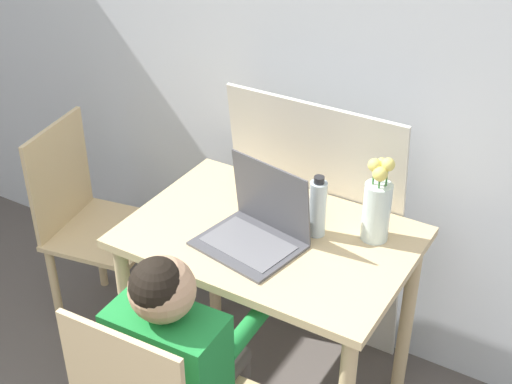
{
  "coord_description": "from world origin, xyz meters",
  "views": [
    {
      "loc": [
        0.97,
        0.03,
        2.1
      ],
      "look_at": [
        -0.01,
        1.68,
        0.92
      ],
      "focal_mm": 50.0,
      "sensor_mm": 36.0,
      "label": 1
    }
  ],
  "objects_px": {
    "chair_spare": "(92,225)",
    "laptop": "(258,225)",
    "person_seated": "(178,349)",
    "flower_vase": "(377,205)",
    "water_bottle": "(318,208)"
  },
  "relations": [
    {
      "from": "chair_spare",
      "to": "person_seated",
      "type": "distance_m",
      "value": 1.01
    },
    {
      "from": "person_seated",
      "to": "flower_vase",
      "type": "height_order",
      "value": "flower_vase"
    },
    {
      "from": "flower_vase",
      "to": "water_bottle",
      "type": "xyz_separation_m",
      "value": [
        -0.17,
        -0.08,
        -0.03
      ]
    },
    {
      "from": "laptop",
      "to": "person_seated",
      "type": "bearing_deg",
      "value": -79.15
    },
    {
      "from": "water_bottle",
      "to": "chair_spare",
      "type": "bearing_deg",
      "value": -177.22
    },
    {
      "from": "person_seated",
      "to": "flower_vase",
      "type": "xyz_separation_m",
      "value": [
        0.32,
        0.66,
        0.24
      ]
    },
    {
      "from": "chair_spare",
      "to": "person_seated",
      "type": "xyz_separation_m",
      "value": [
        0.84,
        -0.54,
        0.17
      ]
    },
    {
      "from": "flower_vase",
      "to": "water_bottle",
      "type": "height_order",
      "value": "flower_vase"
    },
    {
      "from": "person_seated",
      "to": "chair_spare",
      "type": "bearing_deg",
      "value": -35.08
    },
    {
      "from": "person_seated",
      "to": "water_bottle",
      "type": "relative_size",
      "value": 4.57
    },
    {
      "from": "water_bottle",
      "to": "flower_vase",
      "type": "bearing_deg",
      "value": 23.53
    },
    {
      "from": "laptop",
      "to": "flower_vase",
      "type": "bearing_deg",
      "value": 43.35
    },
    {
      "from": "chair_spare",
      "to": "laptop",
      "type": "bearing_deg",
      "value": -105.78
    },
    {
      "from": "person_seated",
      "to": "flower_vase",
      "type": "bearing_deg",
      "value": -118.21
    },
    {
      "from": "person_seated",
      "to": "laptop",
      "type": "height_order",
      "value": "laptop"
    }
  ]
}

